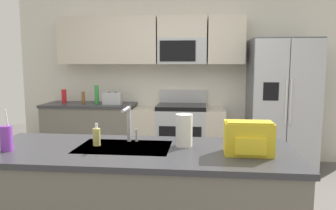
{
  "coord_description": "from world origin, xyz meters",
  "views": [
    {
      "loc": [
        0.33,
        -2.95,
        1.52
      ],
      "look_at": [
        -0.04,
        0.6,
        1.05
      ],
      "focal_mm": 34.48,
      "sensor_mm": 36.0,
      "label": 1
    }
  ],
  "objects": [
    {
      "name": "kitchen_wall_unit",
      "position": [
        -0.14,
        2.08,
        1.47
      ],
      "size": [
        5.2,
        0.43,
        2.6
      ],
      "color": "silver",
      "rests_on": "ground"
    },
    {
      "name": "soap_dispenser",
      "position": [
        -0.45,
        -0.66,
        0.97
      ],
      "size": [
        0.06,
        0.06,
        0.17
      ],
      "color": "#D8CC66",
      "rests_on": "island_counter"
    },
    {
      "name": "refrigerator",
      "position": [
        1.46,
        1.73,
        0.93
      ],
      "size": [
        0.9,
        0.76,
        1.85
      ],
      "color": "#4C4F54",
      "rests_on": "ground"
    },
    {
      "name": "range_oven",
      "position": [
        -0.0,
        1.8,
        0.44
      ],
      "size": [
        1.36,
        0.61,
        1.1
      ],
      "color": "#B7BABF",
      "rests_on": "ground"
    },
    {
      "name": "drink_cup_purple",
      "position": [
        -1.03,
        -0.87,
        0.99
      ],
      "size": [
        0.08,
        0.08,
        0.3
      ],
      "color": "purple",
      "rests_on": "island_counter"
    },
    {
      "name": "sink_faucet",
      "position": [
        -0.23,
        -0.53,
        1.07
      ],
      "size": [
        0.09,
        0.21,
        0.28
      ],
      "color": "#B7BABF",
      "rests_on": "island_counter"
    },
    {
      "name": "backpack",
      "position": [
        0.65,
        -0.77,
        1.02
      ],
      "size": [
        0.32,
        0.22,
        0.23
      ],
      "color": "yellow",
      "rests_on": "island_counter"
    },
    {
      "name": "toaster",
      "position": [
        -1.0,
        1.75,
        0.99
      ],
      "size": [
        0.28,
        0.16,
        0.18
      ],
      "color": "#B7BABF",
      "rests_on": "back_counter"
    },
    {
      "name": "paper_towel_roll",
      "position": [
        0.21,
        -0.6,
        1.02
      ],
      "size": [
        0.12,
        0.12,
        0.24
      ],
      "primitive_type": "cylinder",
      "color": "white",
      "rests_on": "island_counter"
    },
    {
      "name": "bottle_red",
      "position": [
        -1.8,
        1.85,
        1.0
      ],
      "size": [
        0.07,
        0.07,
        0.21
      ],
      "primitive_type": "cylinder",
      "color": "red",
      "rests_on": "back_counter"
    },
    {
      "name": "bottle_green",
      "position": [
        -1.25,
        1.76,
        1.04
      ],
      "size": [
        0.06,
        0.06,
        0.28
      ],
      "primitive_type": "cylinder",
      "color": "green",
      "rests_on": "back_counter"
    },
    {
      "name": "pepper_mill",
      "position": [
        -1.47,
        1.8,
        0.99
      ],
      "size": [
        0.05,
        0.05,
        0.18
      ],
      "primitive_type": "cylinder",
      "color": "brown",
      "rests_on": "back_counter"
    },
    {
      "name": "island_counter",
      "position": [
        -0.14,
        -0.72,
        0.45
      ],
      "size": [
        2.26,
        0.85,
        0.9
      ],
      "color": "slate",
      "rests_on": "ground"
    },
    {
      "name": "back_counter",
      "position": [
        -1.38,
        1.8,
        0.45
      ],
      "size": [
        1.38,
        0.63,
        0.9
      ],
      "color": "slate",
      "rests_on": "ground"
    }
  ]
}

